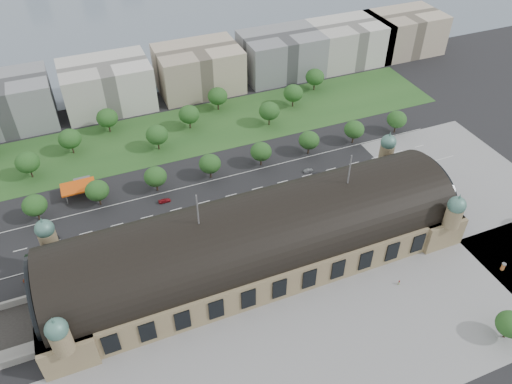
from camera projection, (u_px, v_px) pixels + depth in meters
name	position (u px, v px, depth m)	size (l,w,h in m)	color
ground	(256.00, 260.00, 182.76)	(900.00, 900.00, 0.00)	black
station	(256.00, 240.00, 176.17)	(150.00, 48.40, 44.30)	#8A7D56
plaza_south	(340.00, 349.00, 154.40)	(190.00, 48.00, 0.12)	gray
plaza_east	(479.00, 192.00, 212.69)	(56.00, 100.00, 0.12)	gray
road_slab	(176.00, 210.00, 203.95)	(260.00, 26.00, 0.10)	black
grass_belt	(156.00, 138.00, 244.48)	(300.00, 45.00, 0.10)	#255020
petrol_station	(81.00, 185.00, 211.59)	(14.00, 13.00, 5.05)	#D84D0C
lake	(114.00, 0.00, 394.52)	(700.00, 320.00, 0.08)	slate
office_2	(5.00, 103.00, 246.33)	(45.00, 32.00, 24.00)	gray
office_3	(107.00, 85.00, 260.86)	(45.00, 32.00, 24.00)	silver
office_4	(199.00, 69.00, 275.39)	(45.00, 32.00, 24.00)	#BDAD94
office_5	(281.00, 54.00, 289.92)	(45.00, 32.00, 24.00)	gray
office_6	(348.00, 42.00, 303.00)	(45.00, 32.00, 24.00)	silver
office_7	(403.00, 33.00, 314.62)	(45.00, 32.00, 24.00)	#BDAD94
tree_row_2	(35.00, 205.00, 194.74)	(9.60, 9.60, 11.52)	#2D2116
tree_row_3	(97.00, 191.00, 201.71)	(9.60, 9.60, 11.52)	#2D2116
tree_row_4	(155.00, 177.00, 208.69)	(9.60, 9.60, 11.52)	#2D2116
tree_row_5	(210.00, 164.00, 215.66)	(9.60, 9.60, 11.52)	#2D2116
tree_row_6	(261.00, 152.00, 222.64)	(9.60, 9.60, 11.52)	#2D2116
tree_row_7	(309.00, 140.00, 229.61)	(9.60, 9.60, 11.52)	#2D2116
tree_row_8	(354.00, 129.00, 236.59)	(9.60, 9.60, 11.52)	#2D2116
tree_row_9	(397.00, 119.00, 243.56)	(9.60, 9.60, 11.52)	#2D2116
tree_belt_3	(27.00, 162.00, 215.37)	(10.40, 10.40, 12.48)	#2D2116
tree_belt_4	(70.00, 139.00, 229.42)	(10.40, 10.40, 12.48)	#2D2116
tree_belt_5	(107.00, 118.00, 243.46)	(10.40, 10.40, 12.48)	#2D2116
tree_belt_6	(157.00, 135.00, 231.93)	(10.40, 10.40, 12.48)	#2D2116
tree_belt_7	(189.00, 114.00, 245.98)	(10.40, 10.40, 12.48)	#2D2116
tree_belt_8	(218.00, 96.00, 260.03)	(10.40, 10.40, 12.48)	#2D2116
tree_belt_9	(269.00, 111.00, 248.50)	(10.40, 10.40, 12.48)	#2D2116
tree_belt_10	(293.00, 93.00, 262.55)	(10.40, 10.40, 12.48)	#2D2116
tree_belt_11	(315.00, 77.00, 276.59)	(10.40, 10.40, 12.48)	#2D2116
tree_plaza_s	(511.00, 324.00, 153.20)	(9.00, 9.00, 10.64)	#2D2116
traffic_car_2	(52.00, 240.00, 189.60)	(2.57, 5.57, 1.55)	black
traffic_car_3	(165.00, 201.00, 207.10)	(2.06, 5.06, 1.47)	maroon
traffic_car_4	(232.00, 210.00, 202.76)	(1.65, 4.09, 1.39)	#1B204C
traffic_car_5	(308.00, 171.00, 222.99)	(1.51, 4.34, 1.43)	slate
parked_car_0	(102.00, 258.00, 182.39)	(1.66, 4.76, 1.57)	black
parked_car_1	(30.00, 278.00, 175.28)	(2.30, 4.98, 1.39)	maroon
parked_car_2	(87.00, 256.00, 183.41)	(2.02, 4.97, 1.44)	#1A1742
parked_car_3	(121.00, 254.00, 184.10)	(1.57, 3.90, 1.33)	slate
parked_car_4	(104.00, 251.00, 185.25)	(1.59, 4.56, 1.50)	silver
parked_car_5	(167.00, 241.00, 189.07)	(2.45, 5.31, 1.47)	#9B9DA4
parked_car_6	(189.00, 235.00, 191.53)	(2.14, 5.27, 1.53)	black
bus_west	(171.00, 223.00, 195.45)	(2.66, 11.37, 3.17)	red
bus_mid	(226.00, 212.00, 200.36)	(2.68, 11.47, 3.19)	white
bus_east	(317.00, 184.00, 214.01)	(2.86, 12.21, 3.40)	silver
advertising_column	(503.00, 267.00, 178.16)	(1.59, 1.59, 3.01)	#E4393B
pedestrian_0	(399.00, 283.00, 173.26)	(0.96, 0.55, 1.97)	gray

